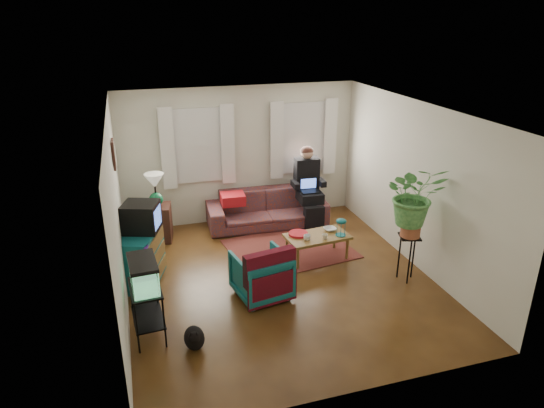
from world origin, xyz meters
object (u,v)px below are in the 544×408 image
object	(u,v)px
side_table	(158,223)
armchair	(261,273)
aquarium_stand	(148,312)
coffee_table	(317,247)
plant_stand	(407,258)
sofa	(267,203)
dresser	(142,257)

from	to	relation	value
side_table	armchair	world-z (taller)	armchair
aquarium_stand	armchair	distance (m)	1.69
aquarium_stand	coffee_table	size ratio (longest dim) A/B	0.70
aquarium_stand	armchair	bearing A→B (deg)	13.81
side_table	plant_stand	size ratio (longest dim) A/B	0.89
aquarium_stand	plant_stand	xyz separation A→B (m)	(3.85, 0.31, 0.01)
sofa	coffee_table	world-z (taller)	sofa
aquarium_stand	coffee_table	bearing A→B (deg)	21.68
aquarium_stand	armchair	world-z (taller)	armchair
dresser	armchair	world-z (taller)	dresser
coffee_table	plant_stand	size ratio (longest dim) A/B	1.39
dresser	armchair	size ratio (longest dim) A/B	1.21
side_table	plant_stand	world-z (taller)	plant_stand
armchair	coffee_table	size ratio (longest dim) A/B	0.73
coffee_table	side_table	bearing A→B (deg)	143.33
side_table	aquarium_stand	bearing A→B (deg)	-97.07
plant_stand	aquarium_stand	bearing A→B (deg)	-175.41
dresser	side_table	bearing A→B (deg)	95.45
sofa	side_table	distance (m)	2.05
armchair	plant_stand	distance (m)	2.25
sofa	armchair	distance (m)	2.53
dresser	armchair	xyz separation A→B (m)	(1.60, -0.91, -0.03)
dresser	armchair	distance (m)	1.84
aquarium_stand	plant_stand	size ratio (longest dim) A/B	0.98
sofa	armchair	size ratio (longest dim) A/B	3.03
sofa	aquarium_stand	world-z (taller)	sofa
dresser	plant_stand	world-z (taller)	dresser
sofa	side_table	bearing A→B (deg)	-174.32
plant_stand	dresser	bearing A→B (deg)	163.90
side_table	sofa	bearing A→B (deg)	2.51
side_table	aquarium_stand	xyz separation A→B (m)	(-0.35, -2.82, 0.03)
dresser	coffee_table	xyz separation A→B (m)	(2.79, -0.09, -0.19)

